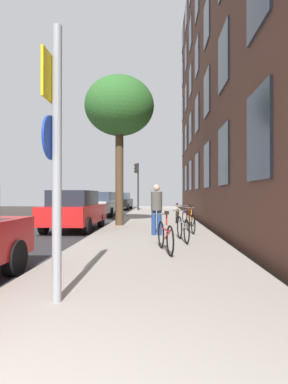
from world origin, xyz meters
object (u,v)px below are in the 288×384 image
(traffic_light, at_px, (137,178))
(bicycle_4, at_px, (177,215))
(bicycle_0, at_px, (165,236))
(bicycle_2, at_px, (191,222))
(pedestrian_0, at_px, (157,206))
(car_3, at_px, (121,201))
(bicycle_1, at_px, (183,228))
(bicycle_3, at_px, (188,217))
(sign_post, at_px, (55,147))
(car_1, at_px, (75,210))
(tree_near, at_px, (119,108))
(car_2, at_px, (101,204))

(traffic_light, xyz_separation_m, bicycle_4, (2.77, -10.78, -2.36))
(bicycle_0, relative_size, bicycle_2, 1.01)
(pedestrian_0, height_order, car_3, pedestrian_0)
(traffic_light, bearing_deg, bicycle_0, -83.78)
(bicycle_1, relative_size, bicycle_3, 1.06)
(bicycle_3, bearing_deg, sign_post, -104.70)
(sign_post, relative_size, car_1, 0.85)
(bicycle_3, distance_m, car_1, 4.89)
(tree_near, relative_size, bicycle_2, 3.90)
(tree_near, bearing_deg, bicycle_3, 3.06)
(tree_near, height_order, car_3, tree_near)
(traffic_light, distance_m, car_3, 4.08)
(traffic_light, xyz_separation_m, car_1, (-1.54, -13.56, -2.00))
(car_1, bearing_deg, pedestrian_0, -32.03)
(car_1, bearing_deg, sign_post, -76.10)
(sign_post, height_order, traffic_light, traffic_light)
(bicycle_3, bearing_deg, bicycle_2, -93.41)
(sign_post, xyz_separation_m, car_1, (-2.11, 8.54, -1.24))
(bicycle_3, bearing_deg, bicycle_0, -99.98)
(bicycle_2, bearing_deg, bicycle_0, -104.46)
(bicycle_1, height_order, bicycle_2, bicycle_1)
(bicycle_1, relative_size, car_3, 0.37)
(bicycle_4, bearing_deg, bicycle_3, -75.09)
(bicycle_2, bearing_deg, car_1, 163.82)
(car_1, bearing_deg, traffic_light, 83.50)
(tree_near, height_order, bicycle_2, tree_near)
(sign_post, xyz_separation_m, bicycle_3, (2.59, 9.86, -1.59))
(traffic_light, relative_size, car_1, 0.96)
(tree_near, height_order, car_1, tree_near)
(car_2, bearing_deg, bicycle_0, -73.13)
(bicycle_3, distance_m, pedestrian_0, 3.72)
(traffic_light, bearing_deg, bicycle_4, -75.60)
(bicycle_1, xyz_separation_m, car_2, (-4.60, 11.74, 0.34))
(sign_post, height_order, pedestrian_0, sign_post)
(bicycle_1, bearing_deg, sign_post, -111.30)
(tree_near, height_order, bicycle_4, tree_near)
(tree_near, distance_m, pedestrian_0, 5.58)
(pedestrian_0, bearing_deg, bicycle_3, 68.26)
(bicycle_2, distance_m, pedestrian_0, 1.54)
(traffic_light, distance_m, car_1, 13.79)
(bicycle_0, bearing_deg, tree_near, 107.00)
(pedestrian_0, bearing_deg, car_1, 147.97)
(bicycle_2, distance_m, bicycle_3, 2.64)
(bicycle_1, distance_m, car_3, 20.53)
(tree_near, relative_size, bicycle_4, 3.82)
(bicycle_0, bearing_deg, bicycle_3, 80.02)
(bicycle_0, bearing_deg, pedestrian_0, 94.51)
(pedestrian_0, bearing_deg, bicycle_4, 78.72)
(traffic_light, height_order, bicycle_4, traffic_light)
(car_2, bearing_deg, bicycle_2, -62.46)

